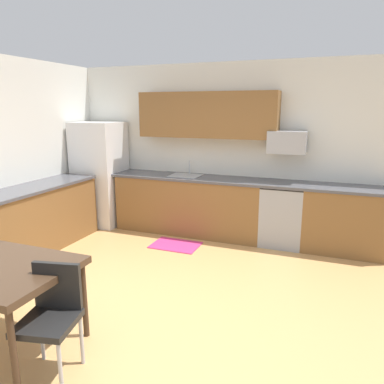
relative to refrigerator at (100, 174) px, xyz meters
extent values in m
plane|color=tan|center=(2.18, -2.22, -0.89)|extent=(12.00, 12.00, 0.00)
cube|color=silver|center=(2.18, 0.43, 0.46)|extent=(5.80, 0.10, 2.70)
cube|color=brown|center=(1.63, 0.08, -0.44)|extent=(2.39, 0.60, 0.90)
cube|color=brown|center=(4.00, 0.08, -0.44)|extent=(1.16, 0.60, 0.90)
cube|color=brown|center=(-0.12, -1.42, -0.44)|extent=(0.60, 2.00, 0.90)
cube|color=#4C4C51|center=(2.18, 0.08, 0.03)|extent=(4.80, 0.64, 0.04)
cube|color=#4C4C51|center=(-0.12, -1.42, 0.03)|extent=(0.64, 2.00, 0.04)
cube|color=brown|center=(1.88, 0.21, 1.01)|extent=(2.20, 0.34, 0.70)
cube|color=white|center=(0.00, 0.00, 0.00)|extent=(0.76, 0.70, 1.77)
cube|color=#999BA0|center=(3.12, 0.08, -0.45)|extent=(0.60, 0.60, 0.88)
cube|color=black|center=(3.12, 0.08, 0.01)|extent=(0.60, 0.60, 0.03)
cube|color=#9EA0A5|center=(3.12, 0.18, 0.63)|extent=(0.54, 0.36, 0.32)
cube|color=#A5A8AD|center=(1.57, 0.08, -0.01)|extent=(0.48, 0.40, 0.14)
cylinder|color=#B2B5BA|center=(1.57, 0.26, 0.15)|extent=(0.02, 0.02, 0.24)
cylinder|color=#422D1E|center=(1.81, -3.68, -0.54)|extent=(0.05, 0.05, 0.69)
cylinder|color=#422D1E|center=(1.81, -2.90, -0.54)|extent=(0.05, 0.05, 0.69)
cube|color=black|center=(1.88, -3.42, -0.44)|extent=(0.48, 0.48, 0.05)
cube|color=black|center=(1.84, -3.25, -0.24)|extent=(0.38, 0.12, 0.40)
cylinder|color=#B2B2B7|center=(1.75, -3.63, -0.67)|extent=(0.03, 0.03, 0.42)
cylinder|color=#B2B2B7|center=(2.08, -3.55, -0.67)|extent=(0.03, 0.03, 0.42)
cylinder|color=#B2B2B7|center=(1.68, -3.29, -0.67)|extent=(0.03, 0.03, 0.42)
cylinder|color=#B2B2B7|center=(2.01, -3.22, -0.67)|extent=(0.03, 0.03, 0.42)
cube|color=#CC3372|center=(1.67, -0.57, -0.88)|extent=(0.70, 0.50, 0.01)
camera|label=1|loc=(3.75, -5.31, 1.11)|focal=34.37mm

